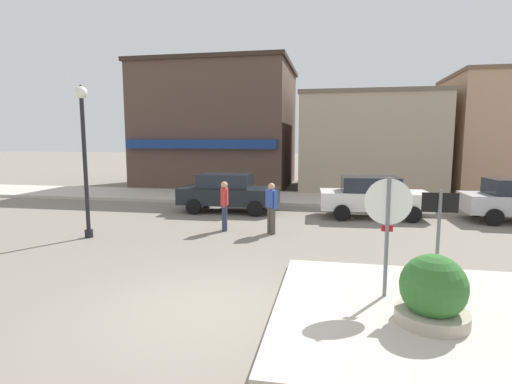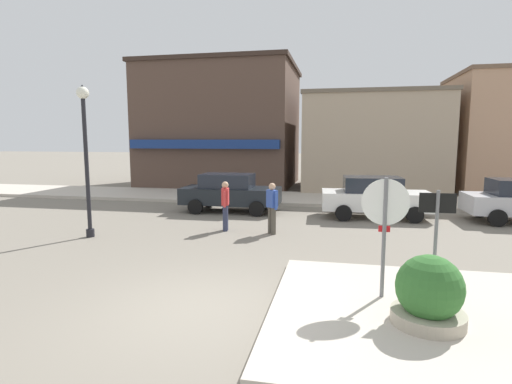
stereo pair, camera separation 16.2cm
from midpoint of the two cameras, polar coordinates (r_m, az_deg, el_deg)
The scene contains 13 objects.
ground_plane at distance 7.32m, azimuth -7.63°, elevation -16.34°, with size 160.00×160.00×0.00m, color gray.
sidewalk_corner at distance 7.58m, azimuth 28.81°, elevation -15.77°, with size 6.40×4.80×0.15m, color beige.
kerb_far at distance 19.78m, azimuth 5.00°, elevation -0.89°, with size 80.00×4.00×0.15m, color beige.
stop_sign at distance 7.40m, azimuth 18.50°, elevation -4.08°, with size 0.82×0.07×2.30m.
one_way_sign at distance 7.59m, azimuth 24.86°, elevation -5.54°, with size 0.60×0.06×2.10m.
planter at distance 6.84m, azimuth 24.10°, elevation -13.64°, with size 1.10×1.10×1.23m.
lamp_post at distance 12.91m, azimuth -22.88°, elevation 6.95°, with size 0.36×0.36×4.54m.
parked_car_nearest at distance 16.41m, azimuth -3.45°, elevation -0.01°, with size 4.01×1.90×1.56m.
parked_car_second at distance 15.76m, azimuth 16.89°, elevation -0.63°, with size 4.09×2.05×1.56m.
pedestrian_crossing_near at distance 12.98m, azimuth -4.05°, elevation -1.76°, with size 0.28×0.56×1.61m.
pedestrian_crossing_far at distance 12.50m, azimuth 2.67°, elevation -2.11°, with size 0.43×0.48×1.61m.
building_corner_shop at distance 26.39m, azimuth -4.54°, elevation 9.33°, with size 9.40×8.29×7.60m.
building_storefront_left_near at distance 24.82m, azimuth 16.27°, elevation 6.77°, with size 7.72×7.53×5.52m.
Camera 2 is at (2.34, -6.29, 2.95)m, focal length 28.00 mm.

